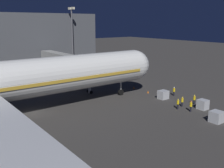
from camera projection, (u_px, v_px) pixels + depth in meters
The scene contains 13 objects.
ground_plane at pixel (32, 114), 42.46m from camera, with size 320.00×320.00×0.00m, color #383533.
jet_bridge at pixel (71, 61), 59.43m from camera, with size 24.12×3.40×7.31m.
apron_floodlight_mast at pixel (72, 36), 72.61m from camera, with size 2.90×0.50×18.24m.
baggage_container_near_belt at pixel (217, 117), 38.70m from camera, with size 1.68×1.70×1.68m, color #B7BABF.
baggage_container_mid_row at pixel (163, 95), 50.52m from camera, with size 1.54×1.78×1.61m, color #B7BABF.
baggage_container_far_row at pixel (203, 104), 44.53m from camera, with size 1.58×1.54×1.63m, color #B7BABF.
ground_crew_near_nose_gear at pixel (194, 99), 47.00m from camera, with size 0.40×0.40×1.79m.
ground_crew_by_belt_loader at pixel (182, 101), 45.83m from camera, with size 0.40×0.40×1.78m.
ground_crew_marshaller_fwd at pixel (178, 104), 44.44m from camera, with size 0.40×0.40×1.81m.
ground_crew_by_tug at pixel (191, 106), 43.20m from camera, with size 0.40×0.40×1.86m.
ground_crew_walking_aft at pixel (174, 91), 52.49m from camera, with size 0.40×0.40×1.84m.
traffic_cone_nose_port at pixel (148, 92), 54.74m from camera, with size 0.36×0.36×0.55m, color orange.
traffic_cone_nose_starboard at pixel (134, 88), 58.15m from camera, with size 0.36×0.36×0.55m, color orange.
Camera 1 is at (-39.83, 14.05, 14.41)m, focal length 42.35 mm.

